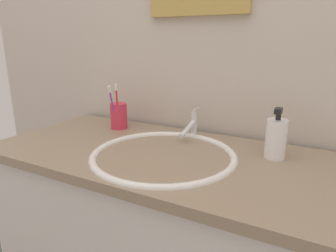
# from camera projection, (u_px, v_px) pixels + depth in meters

# --- Properties ---
(tiled_wall_back) EXTENTS (2.34, 0.04, 2.40)m
(tiled_wall_back) POSITION_uv_depth(u_px,v_px,m) (200.00, 35.00, 1.15)
(tiled_wall_back) COLOR beige
(tiled_wall_back) RESTS_ON ground
(sink_basin) EXTENTS (0.46, 0.46, 0.12)m
(sink_basin) POSITION_uv_depth(u_px,v_px,m) (164.00, 168.00, 0.96)
(sink_basin) COLOR white
(sink_basin) RESTS_ON vanity_counter
(faucet) EXTENTS (0.02, 0.16, 0.10)m
(faucet) POSITION_uv_depth(u_px,v_px,m) (192.00, 125.00, 1.12)
(faucet) COLOR silver
(faucet) RESTS_ON sink_basin
(toothbrush_cup) EXTENTS (0.07, 0.07, 0.10)m
(toothbrush_cup) POSITION_uv_depth(u_px,v_px,m) (119.00, 116.00, 1.23)
(toothbrush_cup) COLOR #D8334C
(toothbrush_cup) RESTS_ON vanity_counter
(toothbrush_red) EXTENTS (0.02, 0.03, 0.18)m
(toothbrush_red) POSITION_uv_depth(u_px,v_px,m) (117.00, 104.00, 1.19)
(toothbrush_red) COLOR red
(toothbrush_red) RESTS_ON toothbrush_cup
(toothbrush_purple) EXTENTS (0.02, 0.06, 0.18)m
(toothbrush_purple) POSITION_uv_depth(u_px,v_px,m) (112.00, 105.00, 1.19)
(toothbrush_purple) COLOR purple
(toothbrush_purple) RESTS_ON toothbrush_cup
(soap_dispenser) EXTENTS (0.06, 0.06, 0.16)m
(soap_dispenser) POSITION_uv_depth(u_px,v_px,m) (276.00, 138.00, 0.92)
(soap_dispenser) COLOR white
(soap_dispenser) RESTS_ON vanity_counter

